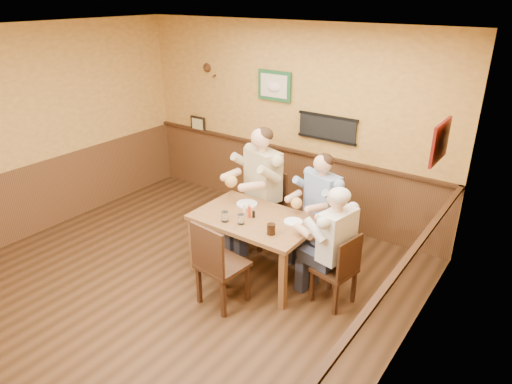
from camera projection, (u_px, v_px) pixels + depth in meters
room at (178, 148)px, 4.65m from camera, size 5.02×5.03×2.81m
dining_table at (255, 224)px, 5.32m from camera, size 1.40×0.90×0.75m
chair_back_left at (263, 208)px, 6.05m from camera, size 0.59×0.59×1.01m
chair_back_right at (320, 226)px, 5.74m from camera, size 0.51×0.51×0.88m
chair_right_end at (334, 268)px, 4.89m from camera, size 0.47×0.47×0.86m
chair_near_side at (223, 263)px, 4.86m from camera, size 0.51×0.51×1.00m
diner_tan_shirt at (263, 193)px, 5.96m from camera, size 0.85×0.85×1.45m
diner_blue_polo at (321, 213)px, 5.66m from camera, size 0.72×0.72×1.25m
diner_white_elder at (336, 254)px, 4.81m from camera, size 0.66×0.66×1.22m
water_glass_left at (225, 217)px, 5.16m from camera, size 0.08×0.08×0.12m
water_glass_mid at (241, 219)px, 5.10m from camera, size 0.10×0.10×0.12m
cola_tumbler at (271, 229)px, 4.89m from camera, size 0.11×0.11×0.12m
hot_sauce_bottle at (249, 211)px, 5.25m from camera, size 0.05×0.05×0.16m
salt_shaker at (244, 208)px, 5.41m from camera, size 0.05×0.05×0.09m
pepper_shaker at (254, 214)px, 5.26m from camera, size 0.04×0.04×0.08m
plate_far_left at (247, 204)px, 5.59m from camera, size 0.30×0.30×0.02m
plate_far_right at (293, 222)px, 5.16m from camera, size 0.22×0.22×0.01m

